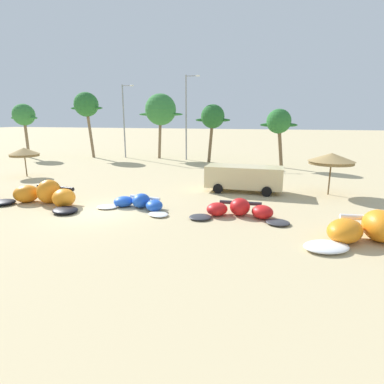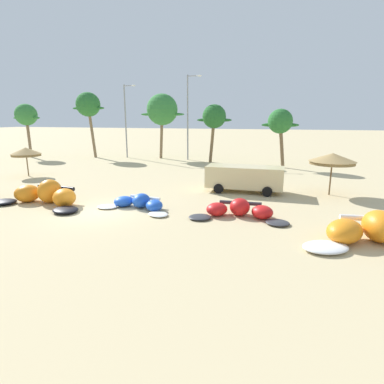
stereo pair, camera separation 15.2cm
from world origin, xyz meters
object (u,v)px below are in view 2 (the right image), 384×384
Objects in this scene: palm_center_left at (214,117)px; beach_umbrella_near_van at (26,152)px; kite_left_of_center at (139,203)px; beach_umbrella_middle at (333,159)px; palm_left_of_gap at (162,110)px; lamppost_west_center at (189,114)px; kite_left at (46,195)px; palm_left at (88,105)px; palm_leftmost at (26,115)px; kite_right_of_center at (383,233)px; parked_van at (243,177)px; lamppost_west at (126,118)px; kite_center at (239,210)px; palm_center_right at (280,122)px.

beach_umbrella_near_van is at bearing -136.91° from palm_center_left.
beach_umbrella_middle is (11.16, 6.63, 2.17)m from kite_left_of_center.
palm_left_of_gap is 3.67m from lamppost_west_center.
kite_left reaches higher than kite_left_of_center.
beach_umbrella_middle is 31.30m from palm_left.
kite_left is 23.13m from lamppost_west_center.
palm_leftmost reaches higher than kite_left.
palm_center_left is (24.46, 1.73, -0.23)m from palm_leftmost.
kite_right_of_center is 0.71× the size of lamppost_west_center.
parked_van is 26.92m from palm_left.
lamppost_west is 8.40m from lamppost_west_center.
palm_center_left is (7.07, -1.95, -0.89)m from palm_left_of_gap.
palm_center_left is 11.95m from lamppost_west.
kite_left_of_center is at bearing -26.24° from beach_umbrella_near_van.
kite_center is 6.63m from kite_right_of_center.
palm_center_left is (14.28, 13.36, 2.99)m from beach_umbrella_near_van.
palm_left_of_gap is at bearing 164.67° from palm_center_right.
lamppost_west is at bearing 12.68° from palm_left.
kite_left is 23.59m from palm_center_right.
beach_umbrella_middle is at bearing -0.74° from beach_umbrella_near_van.
palm_left reaches higher than palm_left_of_gap.
beach_umbrella_near_van is 25.27m from beach_umbrella_middle.
kite_left is 5.95m from kite_left_of_center.
palm_center_right is (21.65, 11.35, 2.50)m from beach_umbrella_near_van.
kite_center is at bearing 160.82° from kite_right_of_center.
kite_right_of_center is 0.78× the size of lamppost_west.
kite_right_of_center is (6.26, -2.18, 0.15)m from kite_center.
lamppost_west reaches higher than kite_left.
lamppost_west is 0.91× the size of lamppost_west_center.
parked_van is 0.66× the size of palm_left_of_gap.
palm_leftmost is at bearing 131.21° from beach_umbrella_near_van.
beach_umbrella_near_van reaches higher than kite_left.
beach_umbrella_near_van is 24.57m from palm_center_right.
lamppost_west_center is at bearing 122.69° from kite_right_of_center.
palm_left is at bearing 141.19° from kite_right_of_center.
lamppost_west_center reaches higher than kite_left.
palm_center_left reaches higher than kite_left.
lamppost_west_center is (21.00, 3.21, 0.18)m from palm_leftmost.
palm_left is at bearing -167.32° from lamppost_west.
lamppost_west reaches higher than palm_left.
lamppost_west_center is at bearing 4.48° from palm_left.
kite_right_of_center reaches higher than kite_center.
beach_umbrella_middle is 0.50× the size of palm_center_right.
beach_umbrella_near_van is 19.78m from palm_center_left.
parked_van reaches higher than kite_left_of_center.
palm_left_of_gap is at bearing 11.95° from palm_leftmost.
lamppost_west_center is at bearing 83.33° from kite_left.
kite_right_of_center is 27.82m from beach_umbrella_near_van.
beach_umbrella_near_van is 0.28× the size of lamppost_west.
lamppost_west is at bearing 128.71° from kite_center.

